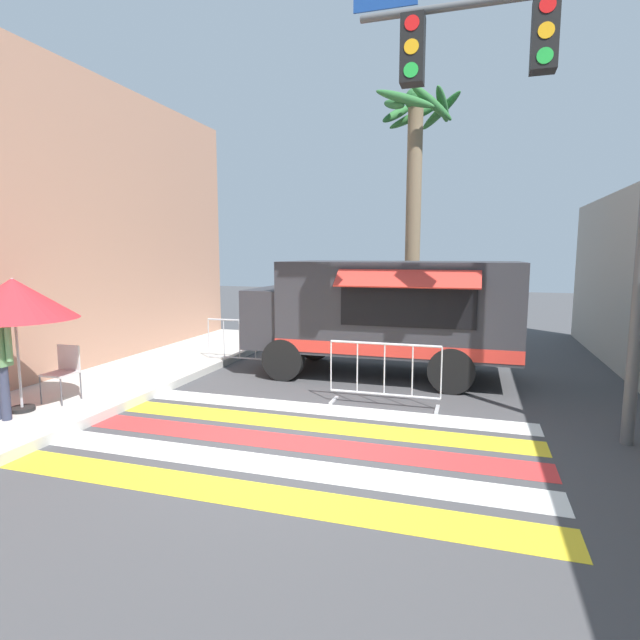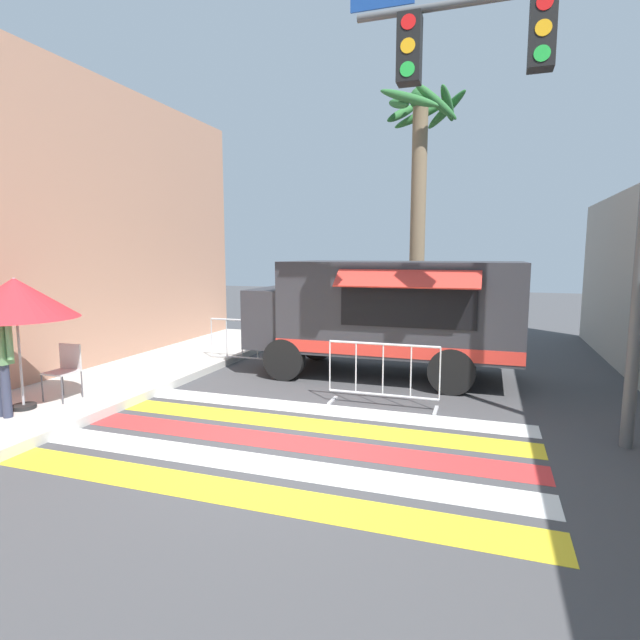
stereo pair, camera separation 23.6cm
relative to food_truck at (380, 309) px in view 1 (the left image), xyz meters
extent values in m
plane|color=#424244|center=(-0.31, -4.07, -1.40)|extent=(60.00, 60.00, 0.00)
cube|color=#B7B5AD|center=(-5.70, -4.07, -1.33)|extent=(4.40, 16.00, 0.15)
cube|color=yellow|center=(-0.31, -5.70, -1.40)|extent=(6.40, 0.56, 0.01)
cube|color=white|center=(-0.31, -4.94, -1.40)|extent=(6.40, 0.56, 0.01)
cube|color=red|center=(-0.31, -4.18, -1.40)|extent=(6.40, 0.56, 0.01)
cube|color=yellow|center=(-0.31, -3.42, -1.40)|extent=(6.40, 0.56, 0.01)
cube|color=white|center=(-0.31, -2.66, -1.40)|extent=(6.40, 0.56, 0.01)
cube|color=#2D2D33|center=(0.43, 0.01, 0.08)|extent=(4.67, 2.29, 1.82)
cube|color=#2D2D33|center=(-1.91, 0.01, -0.22)|extent=(1.65, 2.11, 1.23)
cube|color=#1E232D|center=(-2.68, 0.01, 0.09)|extent=(0.06, 1.83, 0.47)
cube|color=black|center=(0.70, -1.16, 0.22)|extent=(2.47, 0.03, 0.82)
cube|color=red|center=(0.70, -1.36, 0.71)|extent=(2.57, 0.43, 0.31)
cube|color=red|center=(0.43, -1.15, -0.65)|extent=(4.67, 0.01, 0.24)
cylinder|color=black|center=(-1.77, -1.05, -0.98)|extent=(0.86, 0.22, 0.86)
cylinder|color=black|center=(-1.77, 1.06, -0.98)|extent=(0.86, 0.22, 0.86)
cylinder|color=black|center=(1.52, -1.05, -0.98)|extent=(0.86, 0.22, 0.86)
cylinder|color=black|center=(1.52, 1.06, -0.98)|extent=(0.86, 0.22, 0.86)
cylinder|color=#515456|center=(2.05, -2.89, 4.43)|extent=(3.73, 0.11, 0.11)
cube|color=black|center=(2.61, -2.92, 3.92)|extent=(0.32, 0.28, 0.90)
cylinder|color=red|center=(2.61, -3.06, 4.22)|extent=(0.20, 0.02, 0.20)
cylinder|color=#F2A519|center=(2.61, -3.06, 3.92)|extent=(0.20, 0.02, 0.20)
cylinder|color=green|center=(2.61, -3.06, 3.62)|extent=(0.20, 0.02, 0.20)
cube|color=black|center=(0.93, -2.92, 3.92)|extent=(0.32, 0.28, 0.90)
cylinder|color=red|center=(0.93, -3.06, 4.22)|extent=(0.20, 0.02, 0.20)
cylinder|color=#F2A519|center=(0.93, -3.06, 3.92)|extent=(0.20, 0.02, 0.20)
cylinder|color=green|center=(0.93, -3.06, 3.62)|extent=(0.20, 0.02, 0.20)
cylinder|color=black|center=(-4.71, -4.54, -1.22)|extent=(0.36, 0.36, 0.06)
cylinder|color=#B2B2B7|center=(-4.71, -4.54, -0.23)|extent=(0.04, 0.04, 2.04)
cone|color=red|center=(-4.71, -4.54, 0.48)|extent=(1.80, 1.80, 0.62)
cylinder|color=#4C4C51|center=(-4.73, -4.16, -1.03)|extent=(0.02, 0.02, 0.45)
cylinder|color=#4C4C51|center=(-4.31, -4.16, -1.03)|extent=(0.02, 0.02, 0.45)
cylinder|color=#4C4C51|center=(-4.73, -3.75, -1.03)|extent=(0.02, 0.02, 0.45)
cylinder|color=#4C4C51|center=(-4.31, -3.75, -1.03)|extent=(0.02, 0.02, 0.45)
cube|color=beige|center=(-4.52, -3.96, -0.79)|extent=(0.44, 0.44, 0.03)
cube|color=beige|center=(-4.52, -3.75, -0.57)|extent=(0.44, 0.03, 0.42)
cylinder|color=#2D3347|center=(-4.55, -4.94, -0.86)|extent=(0.13, 0.13, 0.80)
cylinder|color=#598C59|center=(-4.41, -4.94, -0.10)|extent=(0.09, 0.09, 0.55)
cylinder|color=#B7BABF|center=(0.48, -2.15, -0.35)|extent=(1.86, 0.04, 0.04)
cylinder|color=#B7BABF|center=(0.48, -2.15, -1.21)|extent=(1.86, 0.04, 0.04)
cylinder|color=#B7BABF|center=(-0.45, -2.15, -0.78)|extent=(0.02, 0.02, 0.86)
cylinder|color=#B7BABF|center=(0.01, -2.15, -0.78)|extent=(0.02, 0.02, 0.86)
cylinder|color=#B7BABF|center=(0.48, -2.15, -0.78)|extent=(0.02, 0.02, 0.86)
cylinder|color=#B7BABF|center=(0.95, -2.15, -0.78)|extent=(0.02, 0.02, 0.86)
cylinder|color=#B7BABF|center=(1.41, -2.15, -0.78)|extent=(0.02, 0.02, 0.86)
cube|color=#B7BABF|center=(-0.40, -2.15, -1.39)|extent=(0.06, 0.44, 0.03)
cube|color=#B7BABF|center=(1.36, -2.15, -1.39)|extent=(0.06, 0.44, 0.03)
cylinder|color=#B7BABF|center=(-3.18, -0.15, -0.35)|extent=(1.58, 0.04, 0.04)
cylinder|color=#B7BABF|center=(-3.18, -0.15, -1.21)|extent=(1.58, 0.04, 0.04)
cylinder|color=#B7BABF|center=(-3.97, -0.15, -0.78)|extent=(0.02, 0.02, 0.86)
cylinder|color=#B7BABF|center=(-3.58, -0.15, -0.78)|extent=(0.02, 0.02, 0.86)
cylinder|color=#B7BABF|center=(-3.18, -0.15, -0.78)|extent=(0.02, 0.02, 0.86)
cylinder|color=#B7BABF|center=(-2.79, -0.15, -0.78)|extent=(0.02, 0.02, 0.86)
cylinder|color=#B7BABF|center=(-2.39, -0.15, -0.78)|extent=(0.02, 0.02, 0.86)
cube|color=#B7BABF|center=(-3.92, -0.15, -1.39)|extent=(0.06, 0.44, 0.03)
cube|color=#B7BABF|center=(-2.44, -0.15, -1.39)|extent=(0.06, 0.44, 0.03)
cylinder|color=#7A664C|center=(0.21, 3.69, 1.83)|extent=(0.41, 0.41, 6.46)
sphere|color=#2D6B33|center=(0.21, 3.69, 5.20)|extent=(0.60, 0.60, 0.60)
ellipsoid|color=#2D6B33|center=(0.90, 3.60, 4.99)|extent=(0.41, 1.40, 0.78)
ellipsoid|color=#2D6B33|center=(0.82, 4.25, 5.00)|extent=(1.28, 1.36, 0.84)
ellipsoid|color=#2D6B33|center=(0.11, 4.47, 4.99)|extent=(1.55, 0.42, 0.84)
ellipsoid|color=#2D6B33|center=(-0.34, 4.02, 4.96)|extent=(0.86, 1.20, 0.80)
ellipsoid|color=#2D6B33|center=(-0.32, 3.35, 5.03)|extent=(0.90, 1.20, 0.61)
ellipsoid|color=#2D6B33|center=(0.01, 2.88, 5.01)|extent=(1.66, 0.61, 0.83)
ellipsoid|color=#2D6B33|center=(0.66, 3.12, 4.94)|extent=(1.21, 1.03, 0.96)
camera|label=1|loc=(1.86, -10.27, 1.13)|focal=28.00mm
camera|label=2|loc=(2.09, -10.20, 1.13)|focal=28.00mm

